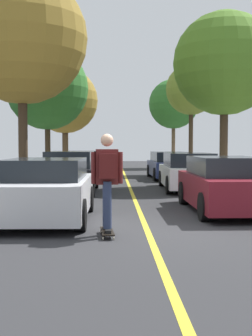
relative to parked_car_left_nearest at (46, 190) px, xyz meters
name	(u,v)px	position (x,y,z in m)	size (l,w,h in m)	color
ground	(147,231)	(2.16, -1.29, -0.68)	(80.00, 80.00, 0.00)	#2D2D30
center_line	(137,204)	(2.16, 2.71, -0.68)	(0.12, 39.20, 0.01)	gold
parked_car_left_nearest	(46,190)	(0.00, 0.00, 0.00)	(1.99, 4.06, 1.37)	#B7B7BC
parked_car_left_near	(71,172)	(0.00, 6.00, 0.04)	(1.85, 4.41, 1.46)	black
parked_car_left_far	(83,165)	(0.00, 12.77, 0.00)	(2.04, 4.64, 1.40)	#BCAD89
parked_car_right_nearest	(225,184)	(4.32, 1.21, 0.00)	(1.86, 4.31, 1.38)	maroon
parked_car_right_near	(188,172)	(4.32, 6.79, 0.00)	(2.04, 4.54, 1.39)	white
parked_car_right_far	(169,165)	(4.32, 12.48, 0.00)	(1.98, 4.66, 1.35)	navy
street_tree_left_nearest	(22,39)	(-1.69, 6.08, 4.73)	(4.60, 4.60, 7.58)	#3D2D1E
street_tree_left_near	(47,89)	(-1.69, 12.14, 3.74)	(3.99, 3.99, 6.28)	#3D2D1E
street_tree_left_far	(65,101)	(-1.69, 20.30, 3.96)	(4.36, 4.36, 6.70)	#4C3823
street_tree_right_nearest	(225,64)	(6.01, 8.28, 4.28)	(4.17, 4.17, 6.92)	#3D2D1E
street_tree_right_near	(191,90)	(6.01, 16.06, 4.19)	(2.93, 2.93, 6.23)	#3D2D1E
street_tree_right_far	(174,104)	(6.01, 23.61, 4.06)	(3.68, 3.68, 6.46)	brown
skateboard	(107,231)	(1.38, -1.80, -0.60)	(0.28, 0.85, 0.10)	black
skateboarder	(107,176)	(1.39, -1.84, 0.43)	(0.59, 0.71, 1.77)	black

